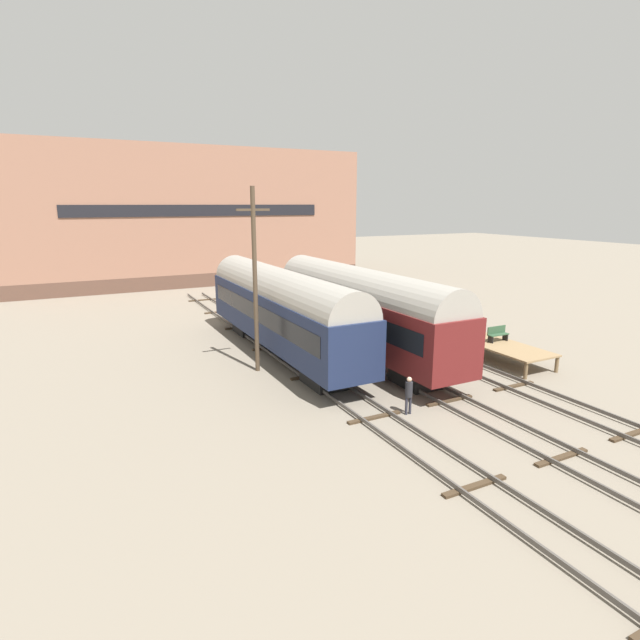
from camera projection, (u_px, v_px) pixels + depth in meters
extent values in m
plane|color=slate|center=(410.00, 382.00, 25.92)|extent=(200.00, 200.00, 0.00)
cube|color=#4C4742|center=(327.00, 394.00, 23.73)|extent=(0.08, 60.00, 0.16)
cube|color=#4C4742|center=(353.00, 389.00, 24.36)|extent=(0.08, 60.00, 0.16)
cube|color=#3D2D1E|center=(475.00, 486.00, 16.25)|extent=(2.60, 0.24, 0.10)
cube|color=#3D2D1E|center=(374.00, 417.00, 21.47)|extent=(2.60, 0.24, 0.10)
cube|color=#3D2D1E|center=(313.00, 376.00, 26.68)|extent=(2.60, 0.24, 0.10)
cube|color=#3D2D1E|center=(272.00, 347.00, 31.89)|extent=(2.60, 0.24, 0.10)
cube|color=#3D2D1E|center=(242.00, 327.00, 37.10)|extent=(2.60, 0.24, 0.10)
cube|color=#3D2D1E|center=(220.00, 312.00, 42.31)|extent=(2.60, 0.24, 0.10)
cube|color=#3D2D1E|center=(202.00, 300.00, 47.52)|extent=(2.60, 0.24, 0.10)
cube|color=#4C4742|center=(399.00, 380.00, 25.56)|extent=(0.08, 60.00, 0.16)
cube|color=#4C4742|center=(422.00, 376.00, 26.19)|extent=(0.08, 60.00, 0.16)
cube|color=#3D2D1E|center=(561.00, 457.00, 18.09)|extent=(2.60, 0.24, 0.10)
cube|color=#3D2D1E|center=(449.00, 401.00, 23.30)|extent=(2.60, 0.24, 0.10)
cube|color=#3D2D1E|center=(378.00, 364.00, 28.51)|extent=(2.60, 0.24, 0.10)
cube|color=#3D2D1E|center=(329.00, 340.00, 33.72)|extent=(2.60, 0.24, 0.10)
cube|color=#3D2D1E|center=(293.00, 321.00, 38.93)|extent=(2.60, 0.24, 0.10)
cube|color=#3D2D1E|center=(266.00, 307.00, 44.14)|extent=(2.60, 0.24, 0.10)
cube|color=#3D2D1E|center=(244.00, 296.00, 49.35)|extent=(2.60, 0.24, 0.10)
cube|color=#4C4742|center=(461.00, 369.00, 27.40)|extent=(0.08, 60.00, 0.16)
cube|color=#4C4742|center=(481.00, 365.00, 28.03)|extent=(0.08, 60.00, 0.16)
cube|color=#3D2D1E|center=(632.00, 434.00, 19.92)|extent=(2.60, 0.24, 0.10)
cube|color=#3D2D1E|center=(514.00, 386.00, 25.14)|extent=(2.60, 0.24, 0.10)
cube|color=#3D2D1E|center=(436.00, 355.00, 30.35)|extent=(2.60, 0.24, 0.10)
cube|color=#3D2D1E|center=(381.00, 333.00, 35.56)|extent=(2.60, 0.24, 0.10)
cube|color=#3D2D1E|center=(340.00, 316.00, 40.77)|extent=(2.60, 0.24, 0.10)
cube|color=#3D2D1E|center=(308.00, 303.00, 45.98)|extent=(2.60, 0.24, 0.10)
cube|color=#3D2D1E|center=(283.00, 293.00, 51.19)|extent=(2.60, 0.24, 0.10)
cube|color=black|center=(249.00, 326.00, 35.53)|extent=(1.80, 2.40, 1.00)
cube|color=black|center=(325.00, 375.00, 25.36)|extent=(1.80, 2.40, 1.00)
cube|color=#192342|center=(280.00, 316.00, 30.00)|extent=(2.99, 18.02, 2.87)
cube|color=black|center=(280.00, 310.00, 29.92)|extent=(3.03, 16.58, 1.03)
cylinder|color=gray|center=(280.00, 292.00, 29.67)|extent=(2.84, 17.66, 2.84)
cube|color=black|center=(318.00, 328.00, 35.10)|extent=(1.80, 2.40, 1.00)
cube|color=black|center=(416.00, 375.00, 25.41)|extent=(1.80, 2.40, 1.00)
cube|color=#5B1919|center=(360.00, 316.00, 29.80)|extent=(2.99, 17.17, 2.95)
cube|color=black|center=(360.00, 310.00, 29.72)|extent=(3.03, 15.79, 1.06)
cylinder|color=gray|center=(360.00, 292.00, 29.46)|extent=(2.84, 16.82, 2.84)
cube|color=#8C704C|center=(474.00, 337.00, 31.04)|extent=(2.69, 10.52, 0.10)
cylinder|color=brown|center=(526.00, 371.00, 26.19)|extent=(0.20, 0.20, 0.90)
cylinder|color=brown|center=(557.00, 364.00, 27.25)|extent=(0.20, 0.20, 0.90)
cylinder|color=brown|center=(408.00, 329.00, 35.07)|extent=(0.20, 0.20, 0.90)
cylinder|color=brown|center=(435.00, 325.00, 36.12)|extent=(0.20, 0.20, 0.90)
cylinder|color=brown|center=(458.00, 347.00, 30.63)|extent=(0.20, 0.20, 0.90)
cylinder|color=brown|center=(487.00, 342.00, 31.68)|extent=(0.20, 0.20, 0.90)
cube|color=#2D4C33|center=(498.00, 335.00, 29.64)|extent=(1.40, 0.40, 0.06)
cube|color=#2D4C33|center=(496.00, 330.00, 29.73)|extent=(1.40, 0.06, 0.45)
cube|color=black|center=(491.00, 339.00, 29.43)|extent=(0.06, 0.40, 0.40)
cube|color=black|center=(505.00, 337.00, 29.96)|extent=(0.06, 0.40, 0.40)
cylinder|color=#282833|center=(406.00, 406.00, 21.79)|extent=(0.12, 0.12, 0.82)
cylinder|color=#282833|center=(410.00, 405.00, 21.88)|extent=(0.12, 0.12, 0.82)
cylinder|color=#232328|center=(409.00, 389.00, 21.66)|extent=(0.32, 0.32, 0.68)
sphere|color=tan|center=(409.00, 379.00, 21.56)|extent=(0.22, 0.22, 0.22)
cylinder|color=#473828|center=(255.00, 282.00, 26.50)|extent=(0.24, 0.24, 9.91)
cube|color=#473828|center=(253.00, 210.00, 25.64)|extent=(1.80, 0.12, 0.12)
cube|color=brown|center=(190.00, 273.00, 60.81)|extent=(38.81, 13.52, 1.51)
cube|color=#936651|center=(186.00, 210.00, 59.09)|extent=(38.81, 13.52, 13.56)
cube|color=black|center=(200.00, 210.00, 53.18)|extent=(27.17, 0.10, 1.20)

